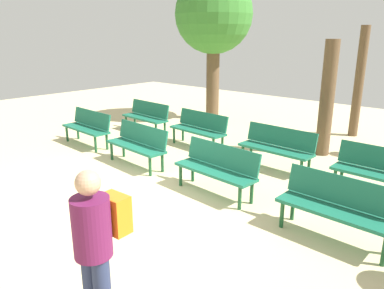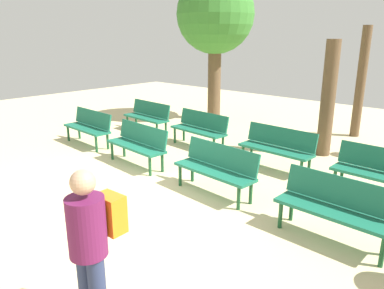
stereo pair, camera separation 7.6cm
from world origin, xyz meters
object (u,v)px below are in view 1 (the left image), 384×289
Objects in this scene: bench_r0_c1 at (138,143)px; bench_r1_c0 at (147,115)px; tree_0 at (359,82)px; tree_2 at (214,16)px; visitor_with_backpack at (97,245)px; bench_r0_c3 at (338,205)px; tree_3 at (327,99)px; bench_r1_c2 at (277,146)px; bench_r1_c1 at (199,127)px; bench_r1_c3 at (382,170)px; bench_r0_c0 at (88,126)px; bench_r0_c2 at (217,166)px.

bench_r0_c1 is 1.00× the size of bench_r1_c0.
tree_2 reaches higher than tree_0.
bench_r1_c0 is 7.62m from visitor_with_backpack.
tree_3 reaches higher than bench_r0_c3.
bench_r1_c2 is at bearing -93.79° from tree_0.
tree_0 is at bearing 91.60° from tree_3.
bench_r1_c0 is 2.10m from bench_r1_c1.
bench_r1_c1 is 4.35m from bench_r1_c3.
bench_r1_c1 is 0.62× the size of tree_3.
bench_r0_c0 is 5.34m from tree_2.
bench_r1_c3 is 5.13m from visitor_with_backpack.
bench_r0_c1 is 1.01× the size of bench_r1_c3.
bench_r1_c3 is at bearing 89.63° from bench_r0_c3.
bench_r1_c2 and bench_r1_c3 have the same top height.
bench_r0_c1 is 1.00× the size of bench_r0_c2.
bench_r1_c2 is at bearing 41.41° from bench_r0_c1.
visitor_with_backpack reaches higher than bench_r1_c3.
visitor_with_backpack is at bearing -83.66° from tree_3.
bench_r1_c2 is 1.00× the size of bench_r1_c3.
visitor_with_backpack reaches higher than bench_r0_c1.
bench_r1_c0 is at bearing -96.14° from tree_2.
visitor_with_backpack reaches higher than bench_r1_c0.
bench_r0_c0 is at bearing -35.33° from visitor_with_backpack.
bench_r0_c2 is at bearing -92.53° from bench_r1_c2.
bench_r0_c3 is at bearing -0.48° from bench_r0_c0.
bench_r0_c1 and bench_r1_c1 have the same top height.
bench_r1_c2 is 5.71m from tree_2.
bench_r1_c3 is 0.54× the size of tree_0.
tree_0 is (0.25, 3.84, 0.99)m from bench_r1_c2.
bench_r1_c1 is at bearing 91.33° from bench_r0_c1.
tree_0 is at bearing 89.47° from bench_r0_c2.
bench_r0_c3 is 8.29m from tree_2.
bench_r1_c0 is at bearing 138.78° from bench_r0_c1.
bench_r0_c0 and bench_r1_c1 have the same top height.
bench_r0_c0 is 6.76m from bench_r1_c3.
bench_r1_c1 is 1.01× the size of bench_r1_c2.
bench_r1_c1 is at bearing 0.68° from bench_r1_c0.
bench_r1_c0 is 6.46m from bench_r1_c3.
bench_r1_c1 is 4.59m from tree_0.
bench_r1_c2 is 0.61× the size of tree_3.
bench_r0_c2 is at bearing -141.27° from bench_r1_c3.
bench_r0_c2 and bench_r1_c3 have the same top height.
tree_2 is 4.97m from tree_3.
bench_r0_c1 and bench_r0_c2 have the same top height.
tree_3 is at bearing -88.40° from tree_0.
bench_r1_c1 is (-4.30, 2.09, 0.00)m from bench_r0_c3.
tree_2 reaches higher than bench_r0_c1.
tree_3 reaches higher than bench_r1_c0.
bench_r1_c2 is at bearing 0.85° from bench_r1_c1.
tree_3 is at bearing -86.94° from visitor_with_backpack.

